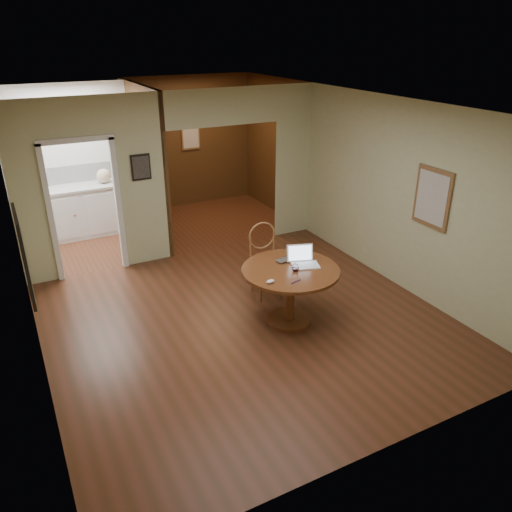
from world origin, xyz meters
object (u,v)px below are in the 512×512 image
dining_table (290,283)px  chair (265,255)px  open_laptop (303,259)px  closed_laptop (289,260)px

dining_table → chair: (0.10, 0.87, 0.02)m
open_laptop → closed_laptop: open_laptop is taller
chair → closed_laptop: bearing=-86.5°
dining_table → chair: size_ratio=1.17×
open_laptop → dining_table: bearing=-148.8°
dining_table → chair: 0.87m
chair → open_laptop: (0.11, -0.82, 0.25)m
chair → open_laptop: size_ratio=2.67×
chair → dining_table: bearing=-92.8°
dining_table → closed_laptop: bearing=64.1°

